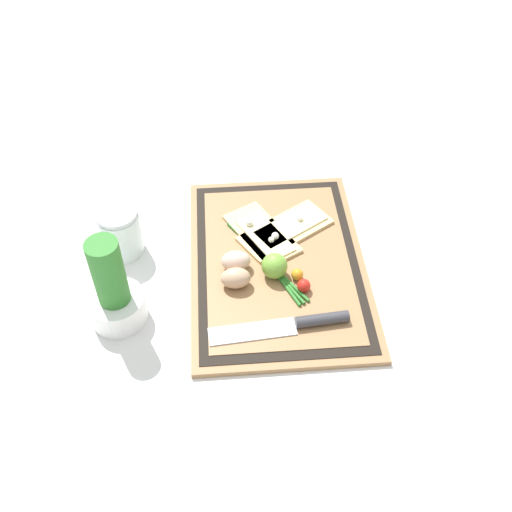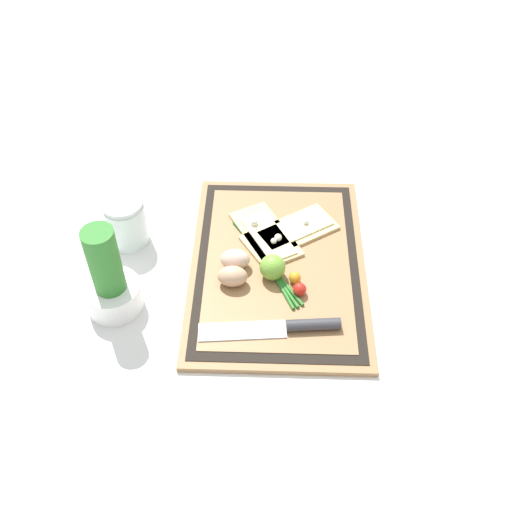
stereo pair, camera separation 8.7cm
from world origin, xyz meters
name	(u,v)px [view 1 (the left image)]	position (x,y,z in m)	size (l,w,h in m)	color
ground_plane	(277,266)	(0.00, 0.00, 0.00)	(6.00, 6.00, 0.00)	silver
cutting_board	(278,263)	(0.00, 0.00, 0.01)	(0.51, 0.35, 0.02)	#997047
pizza_slice_near	(287,229)	(0.08, -0.03, 0.02)	(0.18, 0.22, 0.02)	#DBBC7F
pizza_slice_far	(262,234)	(0.07, 0.03, 0.02)	(0.20, 0.16, 0.02)	#DBBC7F
knife	(302,323)	(-0.17, -0.03, 0.02)	(0.05, 0.26, 0.02)	silver
egg_brown	(236,278)	(-0.06, 0.09, 0.04)	(0.04, 0.06, 0.04)	tan
egg_pink	(236,261)	(-0.01, 0.09, 0.04)	(0.04, 0.06, 0.04)	beige
lime	(274,266)	(-0.04, 0.01, 0.04)	(0.05, 0.05, 0.05)	#70A838
cherry_tomato_red	(304,286)	(-0.08, -0.04, 0.03)	(0.03, 0.03, 0.03)	red
cherry_tomato_yellow	(297,275)	(-0.05, -0.03, 0.03)	(0.02, 0.02, 0.02)	orange
scallion_bunch	(266,260)	(0.00, 0.02, 0.02)	(0.25, 0.15, 0.01)	#2D7528
herb_pot	(114,294)	(-0.11, 0.31, 0.07)	(0.11, 0.11, 0.20)	white
sauce_jar	(121,234)	(0.07, 0.32, 0.05)	(0.09, 0.09, 0.11)	silver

